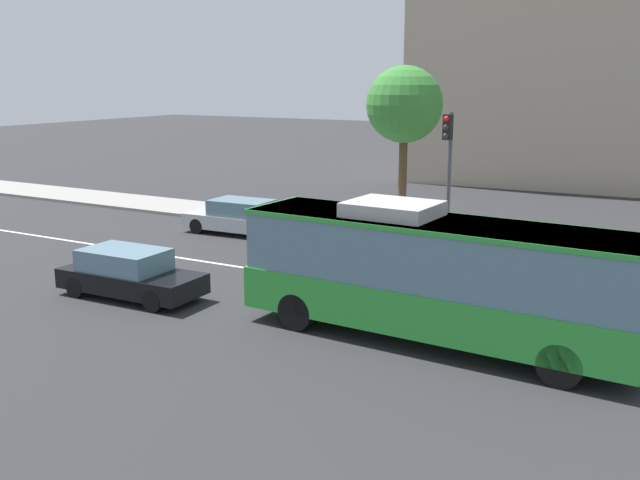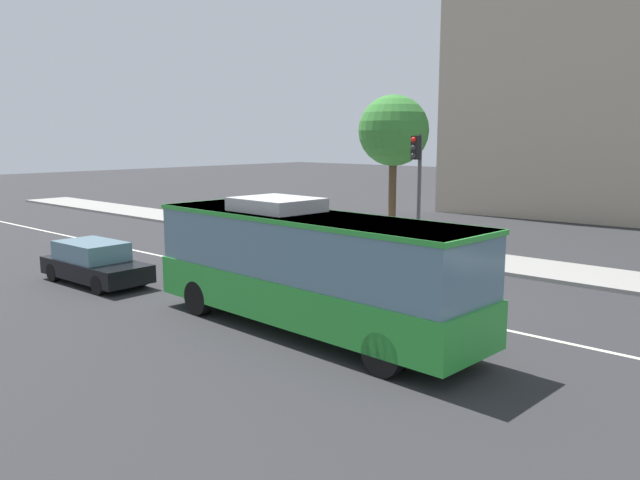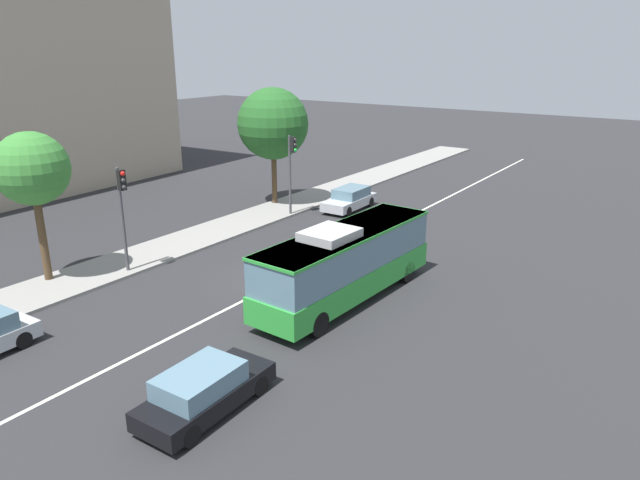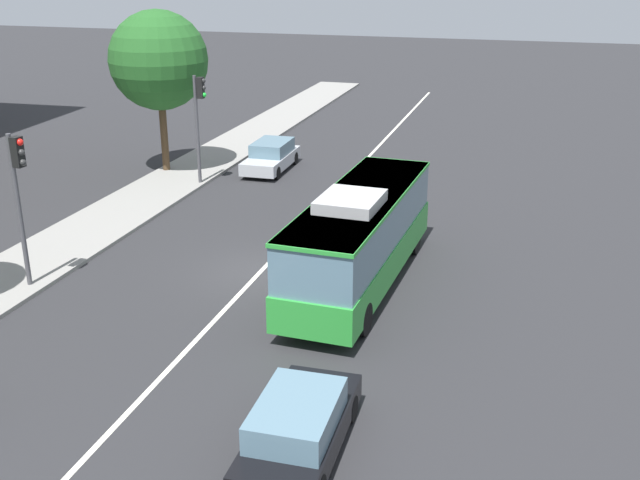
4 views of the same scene
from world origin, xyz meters
The scene contains 9 objects.
ground_plane centered at (0.00, 0.00, 0.00)m, with size 160.00×160.00×0.00m, color #28282B.
sidewalk_kerb centered at (0.00, 7.95, 0.07)m, with size 80.00×3.37×0.14m, color gray.
lane_centre_line centered at (0.00, 0.00, 0.01)m, with size 76.00×0.16×0.01m, color silver.
transit_bus centered at (-0.17, -3.56, 1.81)m, with size 10.10×2.95×3.46m.
sedan_silver_ahead centered at (12.58, 4.19, 0.72)m, with size 4.54×1.90×1.46m.
sedan_black centered at (-9.50, -4.47, 0.72)m, with size 4.54×1.91×1.46m.
traffic_light_near_corner centered at (9.05, 6.38, 3.56)m, with size 0.33×0.62×5.20m.
traffic_light_mid_block centered at (-3.54, 6.69, 3.56)m, with size 0.35×0.62×5.20m.
street_tree_kerbside_centre centered at (10.66, 9.15, 5.57)m, with size 4.78×4.78×7.97m.
Camera 4 is at (-22.78, -8.89, 10.37)m, focal length 42.50 mm.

